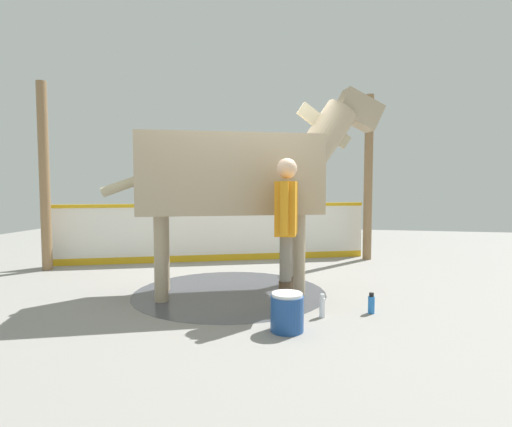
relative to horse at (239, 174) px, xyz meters
The scene contains 10 objects.
ground_plane 1.54m from the horse, 104.49° to the right, with size 16.00×16.00×0.02m, color gray.
wet_patch 1.53m from the horse, 69.20° to the right, with size 2.48×2.48×0.00m, color #42444C.
barrier_wall 2.48m from the horse, 156.04° to the right, with size 2.08×5.29×1.06m.
roof_post_near 3.29m from the horse, 146.56° to the left, with size 0.16×0.16×3.04m, color olive.
roof_post_far 3.50m from the horse, 102.57° to the right, with size 0.16×0.16×3.04m, color olive.
horse is the anchor object (origin of this frame).
handler 1.05m from the horse, 49.81° to the left, with size 0.68×0.23×1.68m.
wash_bucket 2.02m from the horse, 30.82° to the left, with size 0.32×0.32×0.37m.
bottle_shampoo 1.96m from the horse, 52.92° to the left, with size 0.06×0.06×0.25m.
bottle_spray 2.23m from the horse, 69.89° to the left, with size 0.07×0.07×0.22m.
Camera 1 is at (5.07, 1.27, 1.38)m, focal length 28.46 mm.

